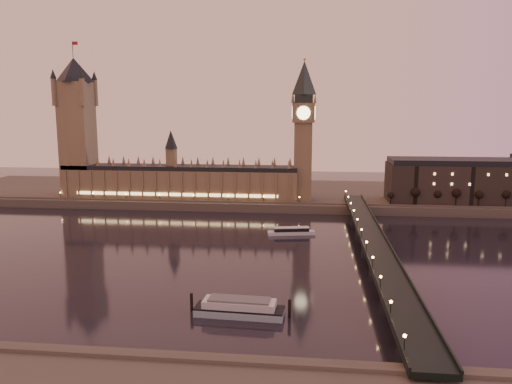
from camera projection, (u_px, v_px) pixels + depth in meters
The scene contains 15 objects.
ground at pixel (195, 251), 262.29m from camera, with size 700.00×700.00×0.00m, color black.
far_embankment at pixel (275, 194), 420.25m from camera, with size 560.00×130.00×6.00m, color #423D35.
palace_of_westminster at pixel (179, 178), 381.77m from camera, with size 180.00×26.62×52.00m.
victoria_tower at pixel (77, 119), 383.36m from camera, with size 31.68×31.68×118.00m.
big_ben at pixel (304, 123), 364.48m from camera, with size 17.68×17.68×104.00m.
westminster_bridge at pixel (372, 246), 251.29m from camera, with size 13.20×260.00×15.30m.
city_block at pixel (496, 180), 365.52m from camera, with size 155.00×45.00×34.00m.
bare_tree_0 at pixel (392, 194), 353.86m from camera, with size 5.29×5.29×10.76m.
bare_tree_1 at pixel (414, 195), 352.19m from camera, with size 5.29×5.29×10.76m.
bare_tree_2 at pixel (436, 195), 350.53m from camera, with size 5.29×5.29×10.76m.
bare_tree_3 at pixel (459, 195), 348.86m from camera, with size 5.29×5.29×10.76m.
bare_tree_4 at pixel (481, 196), 347.19m from camera, with size 5.29×5.29×10.76m.
bare_tree_5 at pixel (504, 196), 345.52m from camera, with size 5.29×5.29×10.76m.
cruise_boat_a at pixel (291, 231), 295.97m from camera, with size 28.42×11.43×4.44m.
moored_barge at pixel (239, 308), 179.46m from camera, with size 37.19×10.69×6.83m.
Camera 1 is at (60.46, -248.49, 73.45)m, focal length 35.00 mm.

